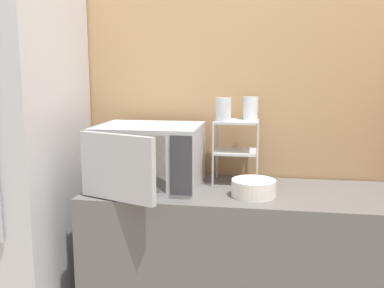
# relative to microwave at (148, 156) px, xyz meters

# --- Properties ---
(wall_back) EXTENTS (8.00, 0.06, 2.60)m
(wall_back) POSITION_rel_microwave_xyz_m (0.45, 0.32, 0.26)
(wall_back) COLOR tan
(wall_back) RESTS_ON ground_plane
(counter) EXTENTS (1.47, 0.55, 0.88)m
(counter) POSITION_rel_microwave_xyz_m (0.45, 0.01, -0.59)
(counter) COLOR #595654
(counter) RESTS_ON ground_plane
(microwave) EXTENTS (0.51, 0.56, 0.30)m
(microwave) POSITION_rel_microwave_xyz_m (0.00, 0.00, 0.00)
(microwave) COLOR #ADADB2
(microwave) RESTS_ON counter
(dish_rack) EXTENTS (0.23, 0.20, 0.32)m
(dish_rack) POSITION_rel_microwave_xyz_m (0.42, 0.15, 0.08)
(dish_rack) COLOR #B2B2B7
(dish_rack) RESTS_ON counter
(glass_front_left) EXTENTS (0.08, 0.08, 0.12)m
(glass_front_left) POSITION_rel_microwave_xyz_m (0.36, 0.10, 0.23)
(glass_front_left) COLOR silver
(glass_front_left) RESTS_ON dish_rack
(glass_back_right) EXTENTS (0.08, 0.08, 0.12)m
(glass_back_right) POSITION_rel_microwave_xyz_m (0.49, 0.20, 0.23)
(glass_back_right) COLOR silver
(glass_back_right) RESTS_ON dish_rack
(bowl) EXTENTS (0.20, 0.20, 0.08)m
(bowl) POSITION_rel_microwave_xyz_m (0.52, -0.09, -0.12)
(bowl) COLOR silver
(bowl) RESTS_ON counter
(refrigerator) EXTENTS (0.67, 0.71, 1.94)m
(refrigerator) POSITION_rel_microwave_xyz_m (-0.74, -0.06, -0.06)
(refrigerator) COLOR #B7B7BC
(refrigerator) RESTS_ON ground_plane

